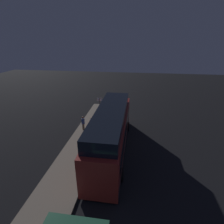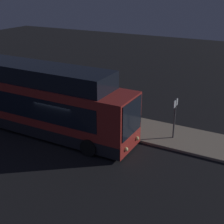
% 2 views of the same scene
% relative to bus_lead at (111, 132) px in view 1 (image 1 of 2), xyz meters
% --- Properties ---
extents(ground, '(80.00, 80.00, 0.00)m').
position_rel_bus_lead_xyz_m(ground, '(1.84, -0.21, -1.90)').
color(ground, black).
extents(platform, '(20.00, 3.14, 0.15)m').
position_rel_bus_lead_xyz_m(platform, '(1.84, 2.96, -1.83)').
color(platform, gray).
rests_on(platform, ground).
extents(bus_lead, '(12.11, 2.88, 4.24)m').
position_rel_bus_lead_xyz_m(bus_lead, '(0.00, 0.00, 0.00)').
color(bus_lead, maroon).
rests_on(bus_lead, ground).
extents(passenger_boarding, '(0.47, 0.47, 1.62)m').
position_rel_bus_lead_xyz_m(passenger_boarding, '(3.31, 3.70, -0.88)').
color(passenger_boarding, '#6B604C').
rests_on(passenger_boarding, platform).
extents(passenger_waiting, '(0.53, 0.53, 1.63)m').
position_rel_bus_lead_xyz_m(passenger_waiting, '(3.15, 2.65, -0.87)').
color(passenger_waiting, '#2D2D33').
rests_on(passenger_waiting, platform).
extents(suitcase, '(0.47, 0.19, 0.89)m').
position_rel_bus_lead_xyz_m(suitcase, '(3.59, 2.29, -1.43)').
color(suitcase, black).
rests_on(suitcase, platform).
extents(sign_post, '(0.10, 0.67, 2.46)m').
position_rel_bus_lead_xyz_m(sign_post, '(7.62, 2.68, -0.22)').
color(sign_post, '#4C4C51').
rests_on(sign_post, platform).
extents(trash_bin, '(0.44, 0.44, 0.65)m').
position_rel_bus_lead_xyz_m(trash_bin, '(2.14, 1.90, -1.43)').
color(trash_bin, '#2D4C33').
rests_on(trash_bin, platform).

